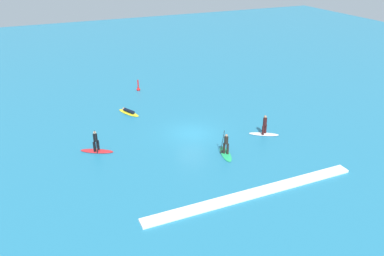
{
  "coord_description": "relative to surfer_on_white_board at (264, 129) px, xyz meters",
  "views": [
    {
      "loc": [
        -12.69,
        -28.77,
        15.45
      ],
      "look_at": [
        0.0,
        0.0,
        0.5
      ],
      "focal_mm": 36.53,
      "sensor_mm": 36.0,
      "label": 1
    }
  ],
  "objects": [
    {
      "name": "ground_plane",
      "position": [
        -5.73,
        2.87,
        -0.53
      ],
      "size": [
        120.0,
        120.0,
        0.0
      ],
      "primitive_type": "plane",
      "color": "teal",
      "rests_on": "ground"
    },
    {
      "name": "surfer_on_white_board",
      "position": [
        0.0,
        0.0,
        0.0
      ],
      "size": [
        2.6,
        1.96,
        1.86
      ],
      "rotation": [
        0.0,
        0.0,
        2.59
      ],
      "color": "white",
      "rests_on": "ground_plane"
    },
    {
      "name": "surfer_on_green_board",
      "position": [
        -4.84,
        -1.81,
        -0.06
      ],
      "size": [
        1.31,
        2.69,
        2.08
      ],
      "rotation": [
        0.0,
        0.0,
        1.33
      ],
      "color": "#23B266",
      "rests_on": "ground_plane"
    },
    {
      "name": "surfer_on_yellow_board",
      "position": [
        -9.72,
        9.54,
        -0.38
      ],
      "size": [
        1.9,
        2.89,
        0.44
      ],
      "rotation": [
        0.0,
        0.0,
        2.01
      ],
      "color": "yellow",
      "rests_on": "ground_plane"
    },
    {
      "name": "surfer_on_red_board",
      "position": [
        -14.25,
        2.86,
        -0.06
      ],
      "size": [
        2.74,
        2.0,
        2.09
      ],
      "rotation": [
        0.0,
        0.0,
        5.76
      ],
      "color": "red",
      "rests_on": "ground_plane"
    },
    {
      "name": "marker_buoy",
      "position": [
        -6.89,
        15.62,
        -0.29
      ],
      "size": [
        0.42,
        0.42,
        1.37
      ],
      "color": "red",
      "rests_on": "ground_plane"
    },
    {
      "name": "wave_crest",
      "position": [
        -5.73,
        -7.48,
        -0.44
      ],
      "size": [
        15.93,
        0.9,
        0.18
      ],
      "primitive_type": "cube",
      "color": "white",
      "rests_on": "ground_plane"
    }
  ]
}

